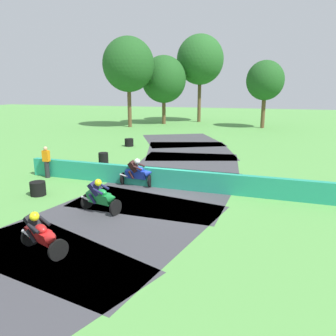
# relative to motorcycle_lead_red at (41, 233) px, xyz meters

# --- Properties ---
(ground_plane) EXTENTS (120.00, 120.00, 0.00)m
(ground_plane) POSITION_rel_motorcycle_lead_red_xyz_m (1.55, 7.16, -0.64)
(ground_plane) COLOR #569947
(track_asphalt) EXTENTS (12.12, 37.29, 0.01)m
(track_asphalt) POSITION_rel_motorcycle_lead_red_xyz_m (-0.09, 7.25, -0.63)
(track_asphalt) COLOR #3D3D42
(track_asphalt) RESTS_ON ground
(safety_barrier) EXTENTS (24.62, 1.57, 0.90)m
(safety_barrier) POSITION_rel_motorcycle_lead_red_xyz_m (6.44, 6.91, -0.19)
(safety_barrier) COLOR #239375
(safety_barrier) RESTS_ON ground
(motorcycle_lead_red) EXTENTS (1.66, 1.27, 1.43)m
(motorcycle_lead_red) POSITION_rel_motorcycle_lead_red_xyz_m (0.00, 0.00, 0.00)
(motorcycle_lead_red) COLOR black
(motorcycle_lead_red) RESTS_ON ground
(motorcycle_chase_green) EXTENTS (1.70, 1.08, 1.43)m
(motorcycle_chase_green) POSITION_rel_motorcycle_lead_red_xyz_m (0.08, 3.38, 0.01)
(motorcycle_chase_green) COLOR black
(motorcycle_chase_green) RESTS_ON ground
(motorcycle_trailing_blue) EXTENTS (1.69, 0.81, 1.43)m
(motorcycle_trailing_blue) POSITION_rel_motorcycle_lead_red_xyz_m (0.12, 7.04, 0.01)
(motorcycle_trailing_blue) COLOR black
(motorcycle_trailing_blue) RESTS_ON ground
(tire_stack_mid_a) EXTENTS (0.66, 0.66, 0.60)m
(tire_stack_mid_a) POSITION_rel_motorcycle_lead_red_xyz_m (-3.51, 4.52, -0.34)
(tire_stack_mid_a) COLOR black
(tire_stack_mid_a) RESTS_ON ground
(tire_stack_mid_b) EXTENTS (0.57, 0.57, 0.80)m
(tire_stack_mid_b) POSITION_rel_motorcycle_lead_red_xyz_m (-3.32, 10.34, -0.24)
(tire_stack_mid_b) COLOR black
(tire_stack_mid_b) RESTS_ON ground
(tire_stack_far) EXTENTS (0.68, 0.68, 0.60)m
(tire_stack_far) POSITION_rel_motorcycle_lead_red_xyz_m (-4.50, 17.07, -0.34)
(tire_stack_far) COLOR black
(tire_stack_far) RESTS_ON ground
(track_marshal) EXTENTS (0.34, 0.24, 1.63)m
(track_marshal) POSITION_rel_motorcycle_lead_red_xyz_m (-4.90, 7.16, 0.18)
(track_marshal) COLOR #232328
(track_marshal) RESTS_ON ground
(tree_far_left) EXTENTS (5.94, 5.94, 10.98)m
(tree_far_left) POSITION_rel_motorcycle_lead_red_xyz_m (-2.93, 37.14, 7.21)
(tree_far_left) COLOR brown
(tree_far_left) RESTS_ON ground
(tree_far_right) EXTENTS (5.38, 5.38, 8.22)m
(tree_far_right) POSITION_rel_motorcycle_lead_red_xyz_m (-6.63, 33.40, 4.75)
(tree_far_right) COLOR brown
(tree_far_right) RESTS_ON ground
(tree_mid_rise) EXTENTS (5.73, 5.73, 9.95)m
(tree_mid_rise) POSITION_rel_motorcycle_lead_red_xyz_m (-9.45, 29.20, 6.28)
(tree_mid_rise) COLOR brown
(tree_mid_rise) RESTS_ON ground
(tree_behind_barrier) EXTENTS (4.09, 4.09, 7.36)m
(tree_behind_barrier) POSITION_rel_motorcycle_lead_red_xyz_m (5.27, 32.47, 4.54)
(tree_behind_barrier) COLOR brown
(tree_behind_barrier) RESTS_ON ground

